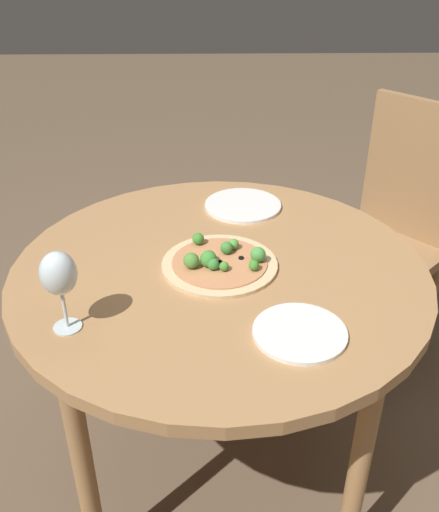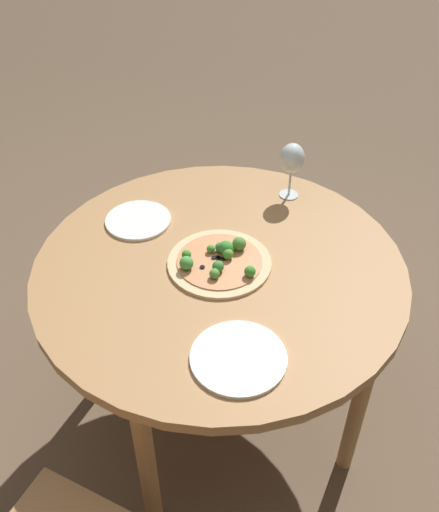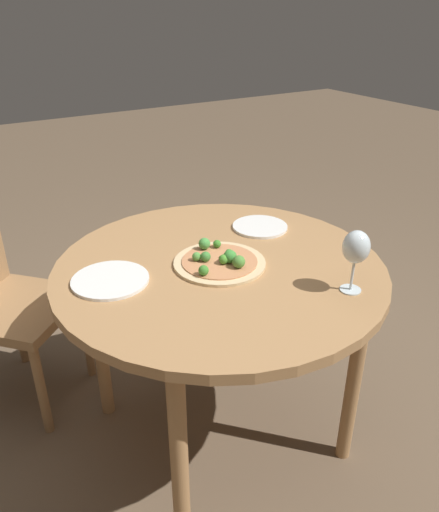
{
  "view_description": "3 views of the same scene",
  "coord_description": "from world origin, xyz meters",
  "px_view_note": "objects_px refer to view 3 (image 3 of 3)",
  "views": [
    {
      "loc": [
        -1.22,
        0.02,
        1.51
      ],
      "look_at": [
        0.0,
        0.0,
        0.76
      ],
      "focal_mm": 40.0,
      "sensor_mm": 36.0,
      "label": 1
    },
    {
      "loc": [
        1.14,
        -0.42,
        1.79
      ],
      "look_at": [
        0.0,
        0.0,
        0.76
      ],
      "focal_mm": 40.0,
      "sensor_mm": 36.0,
      "label": 2
    },
    {
      "loc": [
        0.73,
        1.2,
        1.49
      ],
      "look_at": [
        0.0,
        0.0,
        0.76
      ],
      "focal_mm": 35.0,
      "sensor_mm": 36.0,
      "label": 3
    }
  ],
  "objects_px": {
    "plate_far": "(110,280)",
    "pizza": "(220,261)",
    "wine_glass": "(356,248)",
    "plate_near": "(260,227)"
  },
  "relations": [
    {
      "from": "pizza",
      "to": "plate_near",
      "type": "bearing_deg",
      "value": -148.95
    },
    {
      "from": "pizza",
      "to": "plate_near",
      "type": "xyz_separation_m",
      "value": [
        -0.28,
        -0.17,
        -0.01
      ]
    },
    {
      "from": "pizza",
      "to": "plate_far",
      "type": "distance_m",
      "value": 0.35
    },
    {
      "from": "pizza",
      "to": "plate_near",
      "type": "height_order",
      "value": "pizza"
    },
    {
      "from": "plate_near",
      "to": "plate_far",
      "type": "xyz_separation_m",
      "value": [
        0.61,
        0.09,
        0.0
      ]
    },
    {
      "from": "pizza",
      "to": "plate_near",
      "type": "distance_m",
      "value": 0.32
    },
    {
      "from": "plate_near",
      "to": "wine_glass",
      "type": "bearing_deg",
      "value": 86.22
    },
    {
      "from": "plate_far",
      "to": "pizza",
      "type": "bearing_deg",
      "value": 166.92
    },
    {
      "from": "wine_glass",
      "to": "pizza",
      "type": "bearing_deg",
      "value": -53.99
    },
    {
      "from": "pizza",
      "to": "wine_glass",
      "type": "height_order",
      "value": "wine_glass"
    }
  ]
}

